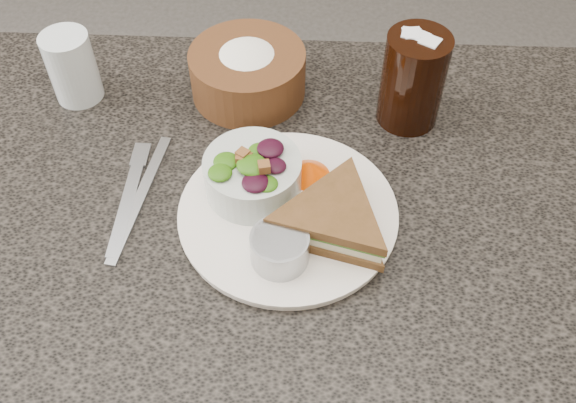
% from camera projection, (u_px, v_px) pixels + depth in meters
% --- Properties ---
extents(dining_table, '(1.00, 0.70, 0.75)m').
position_uv_depth(dining_table, '(261.00, 341.00, 1.11)').
color(dining_table, black).
rests_on(dining_table, floor).
extents(dinner_plate, '(0.27, 0.27, 0.01)m').
position_uv_depth(dinner_plate, '(288.00, 214.00, 0.81)').
color(dinner_plate, silver).
rests_on(dinner_plate, dining_table).
extents(sandwich, '(0.21, 0.21, 0.05)m').
position_uv_depth(sandwich, '(333.00, 219.00, 0.77)').
color(sandwich, brown).
rests_on(sandwich, dinner_plate).
extents(salad_bowl, '(0.14, 0.14, 0.07)m').
position_uv_depth(salad_bowl, '(252.00, 170.00, 0.80)').
color(salad_bowl, '#B1BCB6').
rests_on(salad_bowl, dinner_plate).
extents(dressing_ramekin, '(0.09, 0.09, 0.04)m').
position_uv_depth(dressing_ramekin, '(280.00, 248.00, 0.74)').
color(dressing_ramekin, '#97999D').
rests_on(dressing_ramekin, dinner_plate).
extents(orange_wedge, '(0.08, 0.08, 0.03)m').
position_uv_depth(orange_wedge, '(309.00, 169.00, 0.83)').
color(orange_wedge, '#E54600').
rests_on(orange_wedge, dinner_plate).
extents(fork, '(0.02, 0.17, 0.00)m').
position_uv_depth(fork, '(127.00, 203.00, 0.82)').
color(fork, '#A8AEB9').
rests_on(fork, dining_table).
extents(knife, '(0.05, 0.22, 0.00)m').
position_uv_depth(knife, '(140.00, 197.00, 0.83)').
color(knife, '#ACB1B9').
rests_on(knife, dining_table).
extents(bread_basket, '(0.21, 0.21, 0.10)m').
position_uv_depth(bread_basket, '(247.00, 66.00, 0.93)').
color(bread_basket, '#5A341A').
rests_on(bread_basket, dining_table).
extents(cola_glass, '(0.09, 0.09, 0.15)m').
position_uv_depth(cola_glass, '(414.00, 76.00, 0.87)').
color(cola_glass, black).
rests_on(cola_glass, dining_table).
extents(water_glass, '(0.08, 0.08, 0.10)m').
position_uv_depth(water_glass, '(72.00, 67.00, 0.92)').
color(water_glass, silver).
rests_on(water_glass, dining_table).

